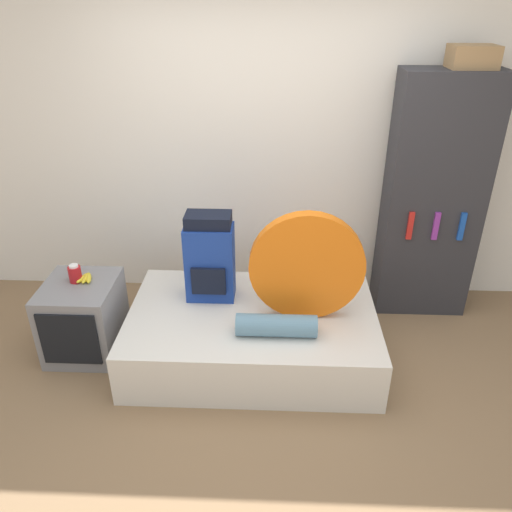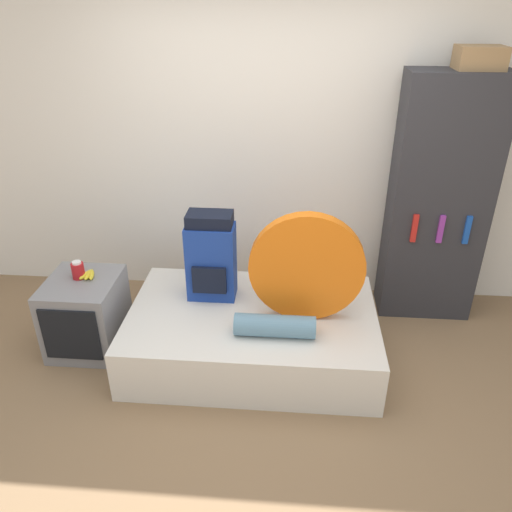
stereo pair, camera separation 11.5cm
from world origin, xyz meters
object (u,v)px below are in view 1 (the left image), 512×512
at_px(tent_bag, 307,267).
at_px(television, 84,318).
at_px(cardboard_box, 473,57).
at_px(sleeping_roll, 276,325).
at_px(backpack, 210,258).
at_px(canister, 75,274).
at_px(bookshelf, 433,200).

distance_m(tent_bag, television, 1.68).
xyz_separation_m(tent_bag, cardboard_box, (1.10, 0.77, 1.23)).
bearing_deg(sleeping_roll, television, 169.11).
distance_m(tent_bag, sleeping_roll, 0.44).
bearing_deg(tent_bag, television, 178.87).
relative_size(backpack, canister, 4.99).
height_order(canister, bookshelf, bookshelf).
bearing_deg(television, backpack, 11.13).
xyz_separation_m(backpack, bookshelf, (1.68, 0.55, 0.26)).
distance_m(television, canister, 0.35).
relative_size(television, cardboard_box, 1.82).
bearing_deg(canister, tent_bag, -2.93).
xyz_separation_m(tent_bag, television, (-1.61, 0.03, -0.49)).
bearing_deg(tent_bag, cardboard_box, 34.79).
xyz_separation_m(canister, cardboard_box, (2.73, 0.68, 1.38)).
relative_size(tent_bag, cardboard_box, 2.51).
bearing_deg(canister, backpack, 7.81).
xyz_separation_m(television, bookshelf, (2.61, 0.73, 0.68)).
bearing_deg(backpack, canister, -172.19).
xyz_separation_m(backpack, canister, (-0.95, -0.13, -0.07)).
height_order(backpack, sleeping_roll, backpack).
relative_size(television, canister, 4.26).
distance_m(backpack, television, 1.03).
relative_size(tent_bag, television, 1.38).
bearing_deg(bookshelf, tent_bag, -142.90).
bearing_deg(sleeping_roll, bookshelf, 39.81).
height_order(sleeping_roll, canister, canister).
height_order(tent_bag, television, tent_bag).
bearing_deg(tent_bag, canister, 177.07).
height_order(tent_bag, cardboard_box, cardboard_box).
xyz_separation_m(backpack, television, (-0.92, -0.18, -0.42)).
distance_m(television, bookshelf, 2.79).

